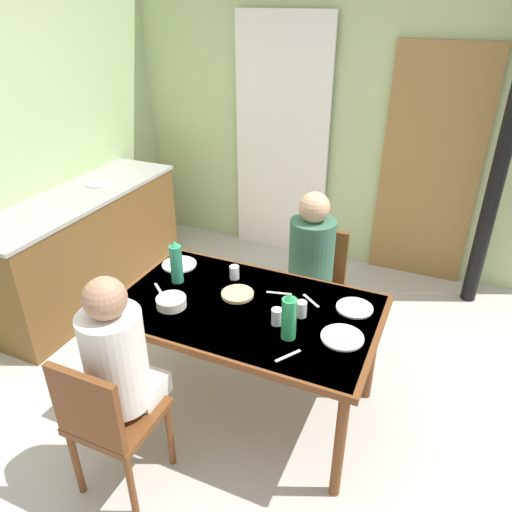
{
  "coord_description": "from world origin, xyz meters",
  "views": [
    {
      "loc": [
        1.18,
        -2.06,
        2.3
      ],
      "look_at": [
        0.21,
        0.14,
        1.0
      ],
      "focal_mm": 33.94,
      "sensor_mm": 36.0,
      "label": 1
    }
  ],
  "objects_px": {
    "person_near_diner": "(117,356)",
    "person_far_diner": "(311,256)",
    "kitchen_counter": "(85,246)",
    "serving_bowl_center": "(171,302)",
    "chair_near_diner": "(107,419)",
    "chair_far_diner": "(315,282)",
    "dining_table": "(245,317)",
    "water_bottle_green_far": "(176,263)",
    "water_bottle_green_near": "(289,317)"
  },
  "relations": [
    {
      "from": "person_far_diner",
      "to": "water_bottle_green_far",
      "type": "bearing_deg",
      "value": 41.44
    },
    {
      "from": "person_near_diner",
      "to": "water_bottle_green_near",
      "type": "xyz_separation_m",
      "value": [
        0.68,
        0.51,
        0.09
      ]
    },
    {
      "from": "kitchen_counter",
      "to": "person_near_diner",
      "type": "bearing_deg",
      "value": -42.99
    },
    {
      "from": "chair_far_diner",
      "to": "serving_bowl_center",
      "type": "distance_m",
      "value": 1.15
    },
    {
      "from": "water_bottle_green_far",
      "to": "chair_near_diner",
      "type": "bearing_deg",
      "value": -81.64
    },
    {
      "from": "chair_near_diner",
      "to": "chair_far_diner",
      "type": "bearing_deg",
      "value": 71.65
    },
    {
      "from": "chair_near_diner",
      "to": "kitchen_counter",
      "type": "bearing_deg",
      "value": 134.21
    },
    {
      "from": "chair_far_diner",
      "to": "water_bottle_green_far",
      "type": "xyz_separation_m",
      "value": [
        -0.66,
        -0.72,
        0.38
      ]
    },
    {
      "from": "person_near_diner",
      "to": "chair_near_diner",
      "type": "bearing_deg",
      "value": -90.0
    },
    {
      "from": "person_near_diner",
      "to": "serving_bowl_center",
      "type": "height_order",
      "value": "person_near_diner"
    },
    {
      "from": "dining_table",
      "to": "person_far_diner",
      "type": "bearing_deg",
      "value": 75.82
    },
    {
      "from": "person_far_diner",
      "to": "water_bottle_green_far",
      "type": "relative_size",
      "value": 2.79
    },
    {
      "from": "person_near_diner",
      "to": "person_far_diner",
      "type": "relative_size",
      "value": 1.0
    },
    {
      "from": "chair_far_diner",
      "to": "person_near_diner",
      "type": "distance_m",
      "value": 1.59
    },
    {
      "from": "water_bottle_green_near",
      "to": "water_bottle_green_far",
      "type": "bearing_deg",
      "value": 163.37
    },
    {
      "from": "serving_bowl_center",
      "to": "person_near_diner",
      "type": "bearing_deg",
      "value": -87.81
    },
    {
      "from": "chair_near_diner",
      "to": "serving_bowl_center",
      "type": "height_order",
      "value": "chair_near_diner"
    },
    {
      "from": "chair_near_diner",
      "to": "chair_far_diner",
      "type": "xyz_separation_m",
      "value": [
        0.53,
        1.61,
        0.0
      ]
    },
    {
      "from": "kitchen_counter",
      "to": "dining_table",
      "type": "height_order",
      "value": "kitchen_counter"
    },
    {
      "from": "dining_table",
      "to": "chair_far_diner",
      "type": "xyz_separation_m",
      "value": [
        0.17,
        0.8,
        -0.18
      ]
    },
    {
      "from": "person_near_diner",
      "to": "water_bottle_green_near",
      "type": "relative_size",
      "value": 2.9
    },
    {
      "from": "chair_near_diner",
      "to": "person_far_diner",
      "type": "xyz_separation_m",
      "value": [
        0.53,
        1.47,
        0.28
      ]
    },
    {
      "from": "water_bottle_green_near",
      "to": "chair_near_diner",
      "type": "bearing_deg",
      "value": -136.71
    },
    {
      "from": "dining_table",
      "to": "water_bottle_green_near",
      "type": "bearing_deg",
      "value": -26.86
    },
    {
      "from": "kitchen_counter",
      "to": "water_bottle_green_far",
      "type": "xyz_separation_m",
      "value": [
        1.29,
        -0.58,
        0.43
      ]
    },
    {
      "from": "kitchen_counter",
      "to": "chair_far_diner",
      "type": "xyz_separation_m",
      "value": [
        1.96,
        0.14,
        0.05
      ]
    },
    {
      "from": "chair_near_diner",
      "to": "water_bottle_green_far",
      "type": "bearing_deg",
      "value": 98.36
    },
    {
      "from": "kitchen_counter",
      "to": "serving_bowl_center",
      "type": "bearing_deg",
      "value": -30.38
    },
    {
      "from": "chair_far_diner",
      "to": "person_far_diner",
      "type": "height_order",
      "value": "person_far_diner"
    },
    {
      "from": "water_bottle_green_near",
      "to": "water_bottle_green_far",
      "type": "relative_size",
      "value": 0.96
    },
    {
      "from": "kitchen_counter",
      "to": "chair_near_diner",
      "type": "xyz_separation_m",
      "value": [
        1.42,
        -1.46,
        0.05
      ]
    },
    {
      "from": "dining_table",
      "to": "chair_near_diner",
      "type": "distance_m",
      "value": 0.9
    },
    {
      "from": "dining_table",
      "to": "serving_bowl_center",
      "type": "bearing_deg",
      "value": -156.99
    },
    {
      "from": "water_bottle_green_far",
      "to": "kitchen_counter",
      "type": "bearing_deg",
      "value": 155.9
    },
    {
      "from": "dining_table",
      "to": "person_near_diner",
      "type": "bearing_deg",
      "value": -118.65
    },
    {
      "from": "kitchen_counter",
      "to": "serving_bowl_center",
      "type": "distance_m",
      "value": 1.66
    },
    {
      "from": "chair_far_diner",
      "to": "water_bottle_green_near",
      "type": "height_order",
      "value": "water_bottle_green_near"
    },
    {
      "from": "chair_near_diner",
      "to": "chair_far_diner",
      "type": "height_order",
      "value": "same"
    },
    {
      "from": "serving_bowl_center",
      "to": "person_far_diner",
      "type": "bearing_deg",
      "value": 56.36
    },
    {
      "from": "dining_table",
      "to": "chair_near_diner",
      "type": "xyz_separation_m",
      "value": [
        -0.36,
        -0.8,
        -0.18
      ]
    },
    {
      "from": "kitchen_counter",
      "to": "chair_far_diner",
      "type": "distance_m",
      "value": 1.96
    },
    {
      "from": "kitchen_counter",
      "to": "serving_bowl_center",
      "type": "height_order",
      "value": "kitchen_counter"
    },
    {
      "from": "chair_near_diner",
      "to": "water_bottle_green_near",
      "type": "height_order",
      "value": "water_bottle_green_near"
    },
    {
      "from": "person_far_diner",
      "to": "serving_bowl_center",
      "type": "bearing_deg",
      "value": 56.36
    },
    {
      "from": "chair_far_diner",
      "to": "person_far_diner",
      "type": "distance_m",
      "value": 0.31
    },
    {
      "from": "kitchen_counter",
      "to": "person_near_diner",
      "type": "relative_size",
      "value": 2.46
    },
    {
      "from": "chair_far_diner",
      "to": "person_far_diner",
      "type": "relative_size",
      "value": 1.13
    },
    {
      "from": "person_near_diner",
      "to": "water_bottle_green_far",
      "type": "xyz_separation_m",
      "value": [
        -0.13,
        0.75,
        0.1
      ]
    },
    {
      "from": "kitchen_counter",
      "to": "serving_bowl_center",
      "type": "xyz_separation_m",
      "value": [
        1.4,
        -0.82,
        0.33
      ]
    },
    {
      "from": "dining_table",
      "to": "person_far_diner",
      "type": "height_order",
      "value": "person_far_diner"
    }
  ]
}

